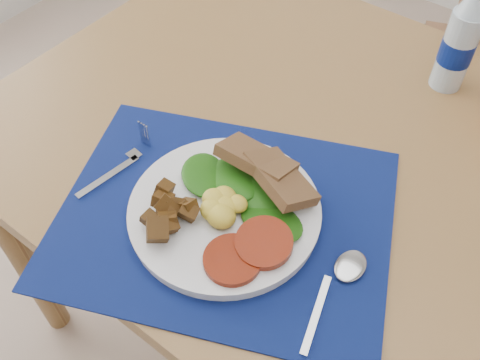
# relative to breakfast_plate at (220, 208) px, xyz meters

# --- Properties ---
(table) EXTENTS (1.40, 0.90, 0.75)m
(table) POSITION_rel_breakfast_plate_xyz_m (0.14, 0.24, -0.11)
(table) COLOR brown
(table) RESTS_ON ground
(placemat) EXTENTS (0.64, 0.58, 0.00)m
(placemat) POSITION_rel_breakfast_plate_xyz_m (0.01, 0.00, -0.02)
(placemat) COLOR black
(placemat) RESTS_ON table
(breakfast_plate) EXTENTS (0.30, 0.30, 0.07)m
(breakfast_plate) POSITION_rel_breakfast_plate_xyz_m (0.00, 0.00, 0.00)
(breakfast_plate) COLOR silver
(breakfast_plate) RESTS_ON placemat
(fork) EXTENTS (0.03, 0.18, 0.00)m
(fork) POSITION_rel_breakfast_plate_xyz_m (-0.20, -0.01, -0.02)
(fork) COLOR #B2B5BA
(fork) RESTS_ON placemat
(spoon) EXTENTS (0.05, 0.19, 0.01)m
(spoon) POSITION_rel_breakfast_plate_xyz_m (0.21, 0.01, -0.02)
(spoon) COLOR #B2B5BA
(spoon) RESTS_ON placemat
(water_bottle) EXTENTS (0.06, 0.06, 0.21)m
(water_bottle) POSITION_rel_breakfast_plate_xyz_m (0.15, 0.52, 0.07)
(water_bottle) COLOR #ADBFCC
(water_bottle) RESTS_ON table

